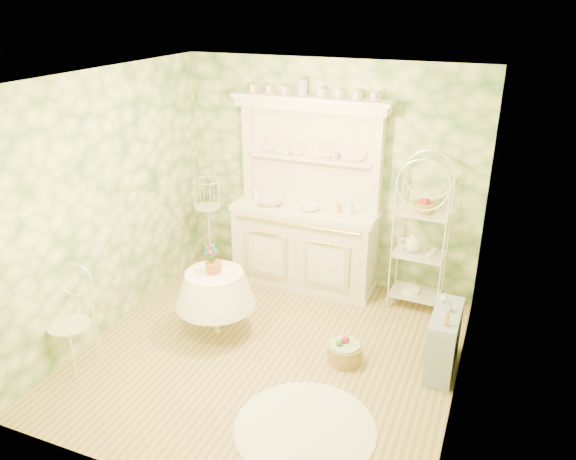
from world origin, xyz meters
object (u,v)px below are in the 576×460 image
at_px(side_shelf, 443,342).
at_px(floor_basket, 345,352).
at_px(cafe_chair, 69,328).
at_px(round_table, 216,308).
at_px(bakers_rack, 421,233).
at_px(kitchen_dresser, 305,197).
at_px(birdcage_stand, 209,219).

distance_m(side_shelf, floor_basket, 0.95).
bearing_deg(side_shelf, cafe_chair, -156.46).
distance_m(side_shelf, cafe_chair, 3.57).
bearing_deg(round_table, bakers_rack, 36.85).
xyz_separation_m(round_table, cafe_chair, (-1.01, -1.03, 0.12)).
bearing_deg(side_shelf, kitchen_dresser, 150.88).
bearing_deg(kitchen_dresser, floor_basket, -55.40).
distance_m(round_table, floor_basket, 1.43).
distance_m(round_table, cafe_chair, 1.45).
bearing_deg(kitchen_dresser, cafe_chair, -121.47).
distance_m(kitchen_dresser, birdcage_stand, 1.29).
height_order(bakers_rack, round_table, bakers_rack).
bearing_deg(bakers_rack, cafe_chair, -137.01).
distance_m(kitchen_dresser, side_shelf, 2.31).
xyz_separation_m(kitchen_dresser, cafe_chair, (-1.48, -2.42, -0.72)).
bearing_deg(round_table, kitchen_dresser, 71.36).
height_order(round_table, cafe_chair, cafe_chair).
height_order(round_table, birdcage_stand, birdcage_stand).
bearing_deg(floor_basket, bakers_rack, 72.42).
height_order(kitchen_dresser, cafe_chair, kitchen_dresser).
bearing_deg(birdcage_stand, side_shelf, -16.99).
height_order(bakers_rack, floor_basket, bakers_rack).
relative_size(side_shelf, round_table, 1.10).
height_order(side_shelf, cafe_chair, cafe_chair).
xyz_separation_m(kitchen_dresser, bakers_rack, (1.38, -0.01, -0.24)).
relative_size(bakers_rack, cafe_chair, 2.15).
distance_m(side_shelf, birdcage_stand, 3.23).
bearing_deg(cafe_chair, kitchen_dresser, 42.65).
height_order(kitchen_dresser, floor_basket, kitchen_dresser).
xyz_separation_m(bakers_rack, cafe_chair, (-2.86, -2.41, -0.48)).
bearing_deg(bakers_rack, floor_basket, -104.76).
bearing_deg(round_table, side_shelf, 6.88).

